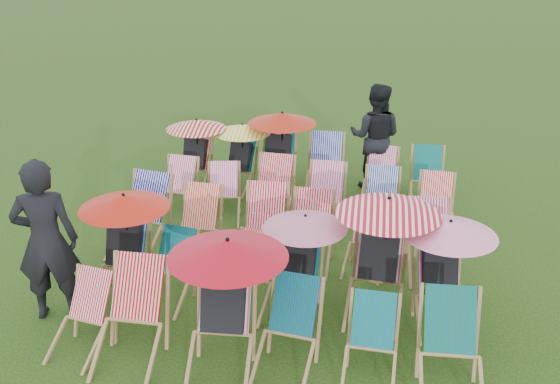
# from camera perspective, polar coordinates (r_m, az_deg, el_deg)

# --- Properties ---
(ground) EXTENTS (100.00, 100.00, 0.00)m
(ground) POSITION_cam_1_polar(r_m,az_deg,el_deg) (8.60, 0.50, -6.43)
(ground) COLOR black
(ground) RESTS_ON ground
(deckchair_0) EXTENTS (0.69, 0.85, 0.82)m
(deckchair_0) POSITION_cam_1_polar(r_m,az_deg,el_deg) (7.09, -17.81, -10.88)
(deckchair_0) COLOR #967246
(deckchair_0) RESTS_ON ground
(deckchair_1) EXTENTS (0.70, 0.96, 1.02)m
(deckchair_1) POSITION_cam_1_polar(r_m,az_deg,el_deg) (6.77, -13.58, -11.06)
(deckchair_1) COLOR #967246
(deckchair_1) RESTS_ON ground
(deckchair_2) EXTENTS (1.21, 1.26, 1.43)m
(deckchair_2) POSITION_cam_1_polar(r_m,az_deg,el_deg) (6.36, -5.23, -10.23)
(deckchair_2) COLOR #967246
(deckchair_2) RESTS_ON ground
(deckchair_3) EXTENTS (0.73, 0.92, 0.91)m
(deckchair_3) POSITION_cam_1_polar(r_m,az_deg,el_deg) (6.49, 0.68, -12.64)
(deckchair_3) COLOR #967246
(deckchair_3) RESTS_ON ground
(deckchair_4) EXTENTS (0.60, 0.80, 0.83)m
(deckchair_4) POSITION_cam_1_polar(r_m,az_deg,el_deg) (6.42, 8.32, -13.78)
(deckchair_4) COLOR #967246
(deckchair_4) RESTS_ON ground
(deckchair_5) EXTENTS (0.67, 0.91, 0.97)m
(deckchair_5) POSITION_cam_1_polar(r_m,az_deg,el_deg) (6.39, 15.46, -13.90)
(deckchair_5) COLOR #967246
(deckchair_5) RESTS_ON ground
(deckchair_6) EXTENTS (1.09, 1.13, 1.30)m
(deckchair_6) POSITION_cam_1_polar(r_m,az_deg,el_deg) (7.84, -14.26, -4.64)
(deckchair_6) COLOR #967246
(deckchair_6) RESTS_ON ground
(deckchair_7) EXTENTS (0.68, 0.85, 0.84)m
(deckchair_7) POSITION_cam_1_polar(r_m,az_deg,el_deg) (7.70, -10.18, -7.04)
(deckchair_7) COLOR #967246
(deckchair_7) RESTS_ON ground
(deckchair_8) EXTENTS (0.71, 0.88, 0.85)m
(deckchair_8) POSITION_cam_1_polar(r_m,az_deg,el_deg) (7.46, -2.83, -7.66)
(deckchair_8) COLOR #967246
(deckchair_8) RESTS_ON ground
(deckchair_9) EXTENTS (0.99, 1.04, 1.17)m
(deckchair_9) POSITION_cam_1_polar(r_m,az_deg,el_deg) (7.37, 1.84, -6.34)
(deckchair_9) COLOR #967246
(deckchair_9) RESTS_ON ground
(deckchair_10) EXTENTS (1.21, 1.27, 1.43)m
(deckchair_10) POSITION_cam_1_polar(r_m,az_deg,el_deg) (7.30, 9.13, -5.75)
(deckchair_10) COLOR #967246
(deckchair_10) RESTS_ON ground
(deckchair_11) EXTENTS (1.06, 1.13, 1.25)m
(deckchair_11) POSITION_cam_1_polar(r_m,az_deg,el_deg) (7.29, 14.70, -7.13)
(deckchair_11) COLOR #967246
(deckchair_11) RESTS_ON ground
(deckchair_12) EXTENTS (0.86, 1.06, 1.03)m
(deckchair_12) POSITION_cam_1_polar(r_m,az_deg,el_deg) (8.91, -12.77, -2.21)
(deckchair_12) COLOR #967246
(deckchair_12) RESTS_ON ground
(deckchair_13) EXTENTS (0.64, 0.87, 0.92)m
(deckchair_13) POSITION_cam_1_polar(r_m,az_deg,el_deg) (8.66, -7.66, -2.99)
(deckchair_13) COLOR #967246
(deckchair_13) RESTS_ON ground
(deckchair_14) EXTENTS (0.66, 0.92, 0.98)m
(deckchair_14) POSITION_cam_1_polar(r_m,az_deg,el_deg) (8.47, -1.48, -3.18)
(deckchair_14) COLOR #967246
(deckchair_14) RESTS_ON ground
(deckchair_15) EXTENTS (0.66, 0.89, 0.94)m
(deckchair_15) POSITION_cam_1_polar(r_m,az_deg,el_deg) (8.37, 2.76, -3.68)
(deckchair_15) COLOR #967246
(deckchair_15) RESTS_ON ground
(deckchair_16) EXTENTS (0.69, 0.85, 0.83)m
(deckchair_16) POSITION_cam_1_polar(r_m,az_deg,el_deg) (8.32, 7.96, -4.50)
(deckchair_16) COLOR #967246
(deckchair_16) RESTS_ON ground
(deckchair_17) EXTENTS (0.67, 0.90, 0.93)m
(deckchair_17) POSITION_cam_1_polar(r_m,az_deg,el_deg) (8.36, 13.66, -4.45)
(deckchair_17) COLOR #967246
(deckchair_17) RESTS_ON ground
(deckchair_18) EXTENTS (0.67, 0.87, 0.87)m
(deckchair_18) POSITION_cam_1_polar(r_m,az_deg,el_deg) (9.91, -9.57, 0.23)
(deckchair_18) COLOR #967246
(deckchair_18) RESTS_ON ground
(deckchair_19) EXTENTS (0.66, 0.83, 0.83)m
(deckchair_19) POSITION_cam_1_polar(r_m,az_deg,el_deg) (9.70, -5.22, -0.19)
(deckchair_19) COLOR #967246
(deckchair_19) RESTS_ON ground
(deckchair_20) EXTENTS (0.71, 0.94, 0.96)m
(deckchair_20) POSITION_cam_1_polar(r_m,az_deg,el_deg) (9.57, -0.80, 0.00)
(deckchair_20) COLOR #967246
(deckchair_20) RESTS_ON ground
(deckchair_21) EXTENTS (0.67, 0.90, 0.93)m
(deckchair_21) POSITION_cam_1_polar(r_m,az_deg,el_deg) (9.38, 4.06, -0.64)
(deckchair_21) COLOR #967246
(deckchair_21) RESTS_ON ground
(deckchair_22) EXTENTS (0.63, 0.84, 0.88)m
(deckchair_22) POSITION_cam_1_polar(r_m,az_deg,el_deg) (9.46, 9.18, -0.86)
(deckchair_22) COLOR #967246
(deckchair_22) RESTS_ON ground
(deckchair_23) EXTENTS (0.64, 0.84, 0.86)m
(deckchair_23) POSITION_cam_1_polar(r_m,az_deg,el_deg) (9.44, 14.01, -1.38)
(deckchair_23) COLOR #967246
(deckchair_23) RESTS_ON ground
(deckchair_24) EXTENTS (1.03, 1.08, 1.22)m
(deckchair_24) POSITION_cam_1_polar(r_m,az_deg,el_deg) (10.83, -7.90, 3.53)
(deckchair_24) COLOR #967246
(deckchair_24) RESTS_ON ground
(deckchair_25) EXTENTS (0.97, 1.04, 1.15)m
(deckchair_25) POSITION_cam_1_polar(r_m,az_deg,el_deg) (10.73, -3.78, 3.30)
(deckchair_25) COLOR #967246
(deckchair_25) RESTS_ON ground
(deckchair_26) EXTENTS (1.15, 1.20, 1.37)m
(deckchair_26) POSITION_cam_1_polar(r_m,az_deg,el_deg) (10.59, -0.11, 3.74)
(deckchair_26) COLOR #967246
(deckchair_26) RESTS_ON ground
(deckchair_27) EXTENTS (0.67, 0.93, 1.00)m
(deckchair_27) POSITION_cam_1_polar(r_m,az_deg,el_deg) (10.54, 4.14, 2.28)
(deckchair_27) COLOR #967246
(deckchair_27) RESTS_ON ground
(deckchair_28) EXTENTS (0.66, 0.85, 0.86)m
(deckchair_28) POSITION_cam_1_polar(r_m,az_deg,el_deg) (10.41, 9.11, 1.36)
(deckchair_28) COLOR #967246
(deckchair_28) RESTS_ON ground
(deckchair_29) EXTENTS (0.60, 0.83, 0.89)m
(deckchair_29) POSITION_cam_1_polar(r_m,az_deg,el_deg) (10.48, 13.39, 1.25)
(deckchair_29) COLOR #967246
(deckchair_29) RESTS_ON ground
(person_left) EXTENTS (0.82, 0.65, 1.96)m
(person_left) POSITION_cam_1_polar(r_m,az_deg,el_deg) (7.52, -20.61, -4.20)
(person_left) COLOR black
(person_left) RESTS_ON ground
(person_rear) EXTENTS (1.00, 0.84, 1.85)m
(person_rear) POSITION_cam_1_polar(r_m,az_deg,el_deg) (10.80, 8.69, 5.00)
(person_rear) COLOR black
(person_rear) RESTS_ON ground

